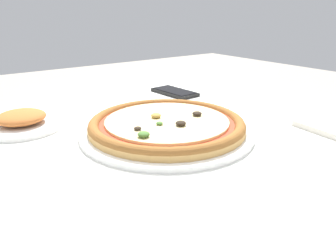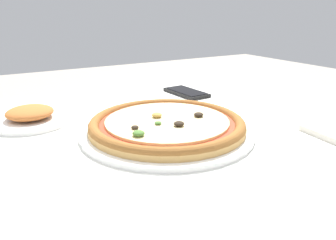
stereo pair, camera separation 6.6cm
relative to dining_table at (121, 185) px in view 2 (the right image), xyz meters
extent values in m
cube|color=brown|center=(0.00, 0.00, 0.07)|extent=(1.15, 0.82, 0.04)
cube|color=silver|center=(0.00, 0.00, 0.09)|extent=(1.25, 0.92, 0.01)
cylinder|color=brown|center=(0.51, 0.35, -0.29)|extent=(0.06, 0.06, 0.68)
cylinder|color=white|center=(0.11, 0.00, 0.10)|extent=(0.35, 0.35, 0.01)
cylinder|color=tan|center=(0.11, 0.00, 0.11)|extent=(0.32, 0.32, 0.01)
torus|color=#935B28|center=(0.11, 0.00, 0.11)|extent=(0.32, 0.32, 0.02)
cylinder|color=#BC381E|center=(0.11, 0.00, 0.11)|extent=(0.27, 0.27, 0.00)
cylinder|color=beige|center=(0.11, 0.00, 0.12)|extent=(0.25, 0.25, 0.00)
ellipsoid|color=#BC9342|center=(0.09, 0.02, 0.13)|extent=(0.02, 0.02, 0.01)
ellipsoid|color=#4C7A33|center=(0.08, -0.02, 0.12)|extent=(0.01, 0.01, 0.01)
ellipsoid|color=#4C7A33|center=(0.02, -0.05, 0.13)|extent=(0.02, 0.02, 0.01)
ellipsoid|color=#2D2319|center=(0.03, -0.02, 0.12)|extent=(0.01, 0.01, 0.01)
ellipsoid|color=#2D2319|center=(0.17, -0.02, 0.13)|extent=(0.02, 0.02, 0.01)
ellipsoid|color=#2D2319|center=(0.11, -0.04, 0.13)|extent=(0.02, 0.02, 0.01)
cube|color=black|center=(0.32, 0.25, 0.10)|extent=(0.08, 0.15, 0.01)
cube|color=black|center=(0.32, 0.25, 0.10)|extent=(0.07, 0.13, 0.00)
cylinder|color=white|center=(-0.13, 0.21, 0.10)|extent=(0.18, 0.18, 0.01)
ellipsoid|color=#BC662D|center=(-0.13, 0.21, 0.11)|extent=(0.10, 0.10, 0.03)
camera|label=1|loc=(-0.26, -0.51, 0.33)|focal=35.00mm
camera|label=2|loc=(-0.21, -0.54, 0.33)|focal=35.00mm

